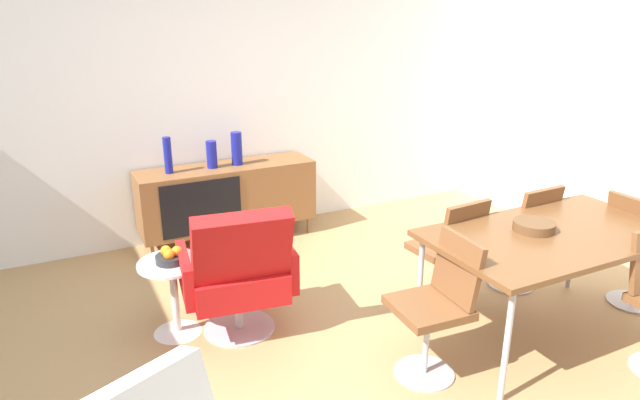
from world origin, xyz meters
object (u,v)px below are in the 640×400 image
object	(u,v)px
dining_chair_back_left	(450,249)
dining_table	(553,239)
dining_chair_far_end	(638,246)
fruit_bowl	(171,256)
vase_ceramic_small	(212,154)
dining_chair_back_right	(523,232)
vase_cobalt	(237,149)
vase_sculptural_dark	(168,155)
lounge_chair_red	(238,271)
dining_chair_near_window	(438,302)
sideboard	(227,196)
wooden_bowl_on_table	(534,226)
side_table_round	(174,289)

from	to	relation	value
dining_chair_back_left	dining_table	bearing A→B (deg)	-58.31
dining_chair_far_end	fruit_bowl	world-z (taller)	dining_chair_far_end
vase_ceramic_small	dining_chair_back_right	bearing A→B (deg)	-46.57
vase_cobalt	vase_sculptural_dark	xyz separation A→B (m)	(-0.62, 0.00, 0.01)
vase_sculptural_dark	dining_chair_back_left	distance (m)	2.49
dining_table	fruit_bowl	size ratio (longest dim) A/B	8.00
vase_ceramic_small	dining_chair_back_left	distance (m)	2.27
lounge_chair_red	dining_chair_back_left	bearing A→B (deg)	-13.53
dining_chair_back_right	dining_chair_far_end	xyz separation A→B (m)	(0.54, -0.56, 0.00)
vase_sculptural_dark	dining_chair_near_window	size ratio (longest dim) A/B	0.37
dining_chair_back_left	dining_chair_far_end	xyz separation A→B (m)	(1.23, -0.56, 0.00)
dining_chair_near_window	lounge_chair_red	distance (m)	1.28
sideboard	vase_sculptural_dark	bearing A→B (deg)	179.79
vase_ceramic_small	dining_table	bearing A→B (deg)	-59.35
vase_cobalt	dining_chair_far_end	size ratio (longest dim) A/B	0.35
dining_chair_back_left	lounge_chair_red	bearing A→B (deg)	166.47
wooden_bowl_on_table	dining_chair_far_end	bearing A→B (deg)	-4.84
dining_chair_back_right	lounge_chair_red	size ratio (longest dim) A/B	0.90
sideboard	vase_ceramic_small	size ratio (longest dim) A/B	6.59
vase_sculptural_dark	side_table_round	world-z (taller)	vase_sculptural_dark
dining_chair_back_left	lounge_chair_red	world-z (taller)	lounge_chair_red
wooden_bowl_on_table	dining_chair_back_left	bearing A→B (deg)	118.11
dining_table	side_table_round	bearing A→B (deg)	152.63
dining_chair_far_end	dining_chair_near_window	world-z (taller)	same
lounge_chair_red	side_table_round	distance (m)	0.46
lounge_chair_red	side_table_round	bearing A→B (deg)	150.45
fruit_bowl	vase_sculptural_dark	bearing A→B (deg)	77.45
sideboard	fruit_bowl	world-z (taller)	sideboard
vase_ceramic_small	dining_chair_back_right	size ratio (longest dim) A/B	0.28
wooden_bowl_on_table	side_table_round	xyz separation A→B (m)	(-2.07, 1.04, -0.45)
dining_table	side_table_round	size ratio (longest dim) A/B	3.08
side_table_round	fruit_bowl	xyz separation A→B (m)	(-0.00, -0.00, 0.24)
sideboard	fruit_bowl	size ratio (longest dim) A/B	8.00
vase_sculptural_dark	vase_ceramic_small	xyz separation A→B (m)	(0.38, 0.00, -0.04)
dining_chair_back_right	dining_chair_near_window	world-z (taller)	same
dining_chair_back_left	side_table_round	xyz separation A→B (m)	(-1.82, 0.56, -0.15)
dining_chair_near_window	fruit_bowl	xyz separation A→B (m)	(-1.27, 1.12, 0.09)
vase_cobalt	vase_sculptural_dark	distance (m)	0.62
vase_ceramic_small	dining_chair_far_end	world-z (taller)	vase_ceramic_small
vase_cobalt	dining_table	distance (m)	2.79
vase_sculptural_dark	dining_chair_back_left	xyz separation A→B (m)	(1.51, -1.93, -0.41)
vase_sculptural_dark	lounge_chair_red	distance (m)	1.64
vase_ceramic_small	wooden_bowl_on_table	bearing A→B (deg)	-60.09
vase_cobalt	wooden_bowl_on_table	distance (m)	2.67
dining_chair_back_right	fruit_bowl	xyz separation A→B (m)	(-2.51, 0.56, 0.09)
dining_chair_far_end	dining_table	bearing A→B (deg)	179.99
vase_sculptural_dark	dining_chair_back_right	world-z (taller)	vase_sculptural_dark
fruit_bowl	lounge_chair_red	bearing A→B (deg)	-29.40
lounge_chair_red	side_table_round	xyz separation A→B (m)	(-0.38, 0.21, -0.15)
dining_table	dining_chair_near_window	xyz separation A→B (m)	(-0.89, -0.00, -0.23)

